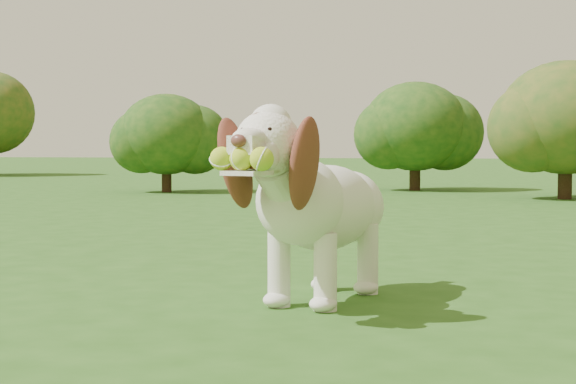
# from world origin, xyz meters

# --- Properties ---
(ground) EXTENTS (80.00, 80.00, 0.00)m
(ground) POSITION_xyz_m (0.00, 0.00, 0.00)
(ground) COLOR #254F16
(ground) RESTS_ON ground
(dog) EXTENTS (0.58, 1.14, 0.75)m
(dog) POSITION_xyz_m (-0.26, -0.08, 0.40)
(dog) COLOR white
(dog) RESTS_ON ground
(shrub_a) EXTENTS (1.24, 1.24, 1.29)m
(shrub_a) POSITION_xyz_m (-3.59, 7.57, 0.76)
(shrub_a) COLOR #382314
(shrub_a) RESTS_ON ground
(shrub_c) EXTENTS (1.52, 1.52, 1.58)m
(shrub_c) POSITION_xyz_m (1.36, 7.07, 0.93)
(shrub_c) COLOR #382314
(shrub_c) RESTS_ON ground
(shrub_b) EXTENTS (1.43, 1.43, 1.48)m
(shrub_b) POSITION_xyz_m (-0.44, 8.71, 0.87)
(shrub_b) COLOR #382314
(shrub_b) RESTS_ON ground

